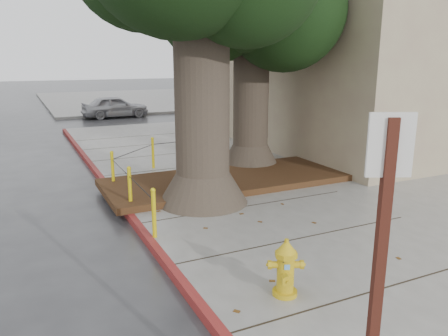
% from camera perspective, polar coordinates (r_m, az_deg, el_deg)
% --- Properties ---
extents(ground, '(140.00, 140.00, 0.00)m').
position_cam_1_polar(ground, '(8.00, 7.00, -10.67)').
color(ground, '#28282B').
rests_on(ground, ground).
extents(sidewalk_main, '(16.00, 26.00, 0.15)m').
position_cam_1_polar(sidewalk_main, '(13.57, 22.96, -0.98)').
color(sidewalk_main, slate).
rests_on(sidewalk_main, ground).
extents(sidewalk_far, '(16.00, 20.00, 0.15)m').
position_cam_1_polar(sidewalk_far, '(37.59, -10.21, 8.86)').
color(sidewalk_far, slate).
rests_on(sidewalk_far, ground).
extents(curb_red, '(0.14, 26.00, 0.16)m').
position_cam_1_polar(curb_red, '(9.40, -11.89, -6.54)').
color(curb_red, maroon).
rests_on(curb_red, ground).
extents(planter_bed, '(6.40, 2.60, 0.16)m').
position_cam_1_polar(planter_bed, '(11.55, 0.43, -1.54)').
color(planter_bed, black).
rests_on(planter_bed, sidewalk_main).
extents(building_corner, '(12.00, 13.00, 10.00)m').
position_cam_1_polar(building_corner, '(20.28, 19.10, 18.04)').
color(building_corner, tan).
rests_on(building_corner, ground).
extents(building_side_white, '(10.00, 10.00, 9.00)m').
position_cam_1_polar(building_side_white, '(37.82, 6.57, 15.73)').
color(building_side_white, silver).
rests_on(building_side_white, ground).
extents(building_side_grey, '(12.00, 14.00, 12.00)m').
position_cam_1_polar(building_side_grey, '(46.19, 9.11, 17.19)').
color(building_side_grey, slate).
rests_on(building_side_grey, ground).
extents(bollard_ring, '(3.79, 5.39, 0.95)m').
position_cam_1_polar(bollard_ring, '(11.24, -8.76, 0.15)').
color(bollard_ring, gold).
rests_on(bollard_ring, sidewalk_main).
extents(fire_hydrant, '(0.46, 0.46, 0.83)m').
position_cam_1_polar(fire_hydrant, '(6.18, 8.06, -12.82)').
color(fire_hydrant, gold).
rests_on(fire_hydrant, sidewalk_main).
extents(signpost, '(0.27, 0.14, 2.88)m').
position_cam_1_polar(signpost, '(3.19, 19.22, -16.02)').
color(signpost, '#471911').
rests_on(signpost, sidewalk_main).
extents(car_silver, '(3.80, 1.60, 1.28)m').
position_cam_1_polar(car_silver, '(26.43, -14.04, 7.79)').
color(car_silver, '#ADADB2').
rests_on(car_silver, ground).
extents(car_red, '(4.11, 1.89, 1.30)m').
position_cam_1_polar(car_red, '(27.61, 2.06, 8.47)').
color(car_red, maroon).
rests_on(car_red, ground).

